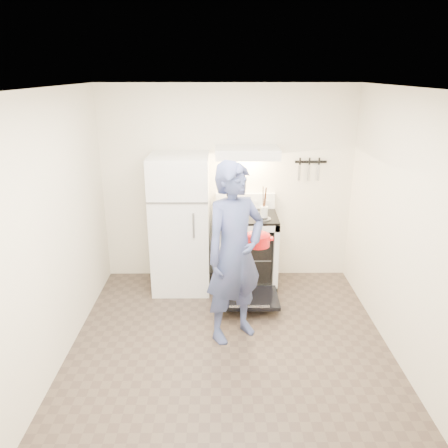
% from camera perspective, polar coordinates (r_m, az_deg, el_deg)
% --- Properties ---
extents(floor, '(3.60, 3.60, 0.00)m').
position_cam_1_polar(floor, '(4.49, 0.79, -16.50)').
color(floor, '#493D31').
rests_on(floor, ground).
extents(back_wall, '(3.20, 0.02, 2.50)m').
position_cam_1_polar(back_wall, '(5.61, 0.44, 5.13)').
color(back_wall, beige).
rests_on(back_wall, ground).
extents(refrigerator, '(0.70, 0.70, 1.70)m').
position_cam_1_polar(refrigerator, '(5.41, -5.66, 0.07)').
color(refrigerator, silver).
rests_on(refrigerator, floor).
extents(stove_body, '(0.76, 0.65, 0.92)m').
position_cam_1_polar(stove_body, '(5.56, 2.85, -3.61)').
color(stove_body, silver).
rests_on(stove_body, floor).
extents(cooktop, '(0.76, 0.65, 0.03)m').
position_cam_1_polar(cooktop, '(5.39, 2.93, 1.04)').
color(cooktop, black).
rests_on(cooktop, stove_body).
extents(backsplash, '(0.76, 0.07, 0.20)m').
position_cam_1_polar(backsplash, '(5.63, 2.78, 3.06)').
color(backsplash, silver).
rests_on(backsplash, cooktop).
extents(oven_door, '(0.70, 0.54, 0.04)m').
position_cam_1_polar(oven_door, '(5.18, 3.16, -9.61)').
color(oven_door, black).
rests_on(oven_door, floor).
extents(oven_rack, '(0.60, 0.52, 0.01)m').
position_cam_1_polar(oven_rack, '(5.57, 2.84, -3.80)').
color(oven_rack, gray).
rests_on(oven_rack, stove_body).
extents(range_hood, '(0.76, 0.50, 0.12)m').
position_cam_1_polar(range_hood, '(5.28, 3.03, 9.31)').
color(range_hood, silver).
rests_on(range_hood, back_wall).
extents(knife_strip, '(0.40, 0.02, 0.03)m').
position_cam_1_polar(knife_strip, '(5.64, 11.28, 7.98)').
color(knife_strip, black).
rests_on(knife_strip, back_wall).
extents(pizza_stone, '(0.31, 0.31, 0.02)m').
position_cam_1_polar(pizza_stone, '(5.49, 2.82, -3.99)').
color(pizza_stone, '#86664C').
rests_on(pizza_stone, oven_rack).
extents(tea_kettle, '(0.21, 0.18, 0.26)m').
position_cam_1_polar(tea_kettle, '(5.52, 0.94, 3.08)').
color(tea_kettle, '#BBBBC0').
rests_on(tea_kettle, cooktop).
extents(utensil_jar, '(0.11, 0.11, 0.13)m').
position_cam_1_polar(utensil_jar, '(5.22, 5.26, 1.60)').
color(utensil_jar, silver).
rests_on(utensil_jar, cooktop).
extents(person, '(0.81, 0.75, 1.85)m').
position_cam_1_polar(person, '(4.32, 1.41, -3.93)').
color(person, navy).
rests_on(person, floor).
extents(dutch_oven, '(0.32, 0.25, 0.22)m').
position_cam_1_polar(dutch_oven, '(4.57, 4.44, -2.15)').
color(dutch_oven, red).
rests_on(dutch_oven, person).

